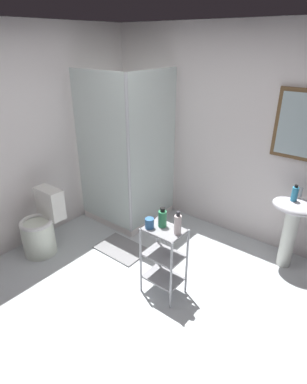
# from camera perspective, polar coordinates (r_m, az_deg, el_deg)

# --- Properties ---
(ground_plane) EXTENTS (4.20, 4.20, 0.02)m
(ground_plane) POSITION_cam_1_polar(r_m,az_deg,el_deg) (3.21, -2.82, -20.23)
(ground_plane) COLOR silver
(wall_back) EXTENTS (4.20, 0.14, 2.50)m
(wall_back) POSITION_cam_1_polar(r_m,az_deg,el_deg) (3.95, 15.07, 9.52)
(wall_back) COLOR white
(wall_back) RESTS_ON ground_plane
(wall_left) EXTENTS (0.10, 4.20, 2.50)m
(wall_left) POSITION_cam_1_polar(r_m,az_deg,el_deg) (3.88, -24.49, 7.77)
(wall_left) COLOR white
(wall_left) RESTS_ON ground_plane
(shower_stall) EXTENTS (0.92, 0.92, 2.00)m
(shower_stall) POSITION_cam_1_polar(r_m,az_deg,el_deg) (4.33, -4.49, 0.62)
(shower_stall) COLOR white
(shower_stall) RESTS_ON ground_plane
(pedestal_sink) EXTENTS (0.46, 0.37, 0.81)m
(pedestal_sink) POSITION_cam_1_polar(r_m,az_deg,el_deg) (3.67, 23.67, -4.61)
(pedestal_sink) COLOR white
(pedestal_sink) RESTS_ON ground_plane
(sink_faucet) EXTENTS (0.03, 0.03, 0.10)m
(sink_faucet) POSITION_cam_1_polar(r_m,az_deg,el_deg) (3.65, 24.98, -0.02)
(sink_faucet) COLOR silver
(sink_faucet) RESTS_ON pedestal_sink
(toilet) EXTENTS (0.37, 0.49, 0.76)m
(toilet) POSITION_cam_1_polar(r_m,az_deg,el_deg) (3.94, -19.49, -6.10)
(toilet) COLOR white
(toilet) RESTS_ON ground_plane
(storage_cart) EXTENTS (0.38, 0.28, 0.74)m
(storage_cart) POSITION_cam_1_polar(r_m,az_deg,el_deg) (3.08, 1.86, -11.47)
(storage_cart) COLOR silver
(storage_cart) RESTS_ON ground_plane
(hand_soap_bottle) EXTENTS (0.06, 0.06, 0.18)m
(hand_soap_bottle) POSITION_cam_1_polar(r_m,az_deg,el_deg) (3.52, 24.06, -0.27)
(hand_soap_bottle) COLOR #389ED1
(hand_soap_bottle) RESTS_ON pedestal_sink
(body_wash_bottle_green) EXTENTS (0.08, 0.08, 0.19)m
(body_wash_bottle_green) POSITION_cam_1_polar(r_m,az_deg,el_deg) (2.91, 1.61, -4.74)
(body_wash_bottle_green) COLOR #348F5A
(body_wash_bottle_green) RESTS_ON storage_cart
(lotion_bottle_white) EXTENTS (0.06, 0.06, 0.22)m
(lotion_bottle_white) POSITION_cam_1_polar(r_m,az_deg,el_deg) (2.80, 4.38, -5.78)
(lotion_bottle_white) COLOR white
(lotion_bottle_white) RESTS_ON storage_cart
(rinse_cup) EXTENTS (0.08, 0.08, 0.10)m
(rinse_cup) POSITION_cam_1_polar(r_m,az_deg,el_deg) (2.90, -0.72, -5.65)
(rinse_cup) COLOR #3870B2
(rinse_cup) RESTS_ON storage_cart
(bath_mat) EXTENTS (0.60, 0.40, 0.02)m
(bath_mat) POSITION_cam_1_polar(r_m,az_deg,el_deg) (3.92, -5.76, -10.11)
(bath_mat) COLOR gray
(bath_mat) RESTS_ON ground_plane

